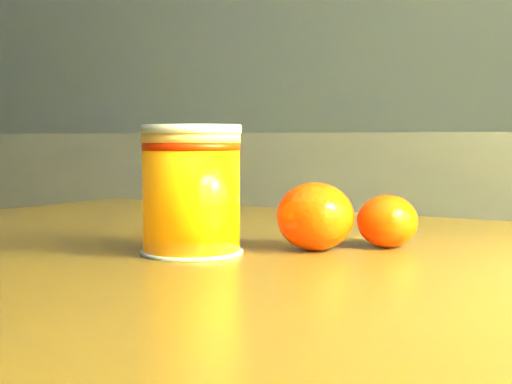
% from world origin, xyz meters
% --- Properties ---
extents(kitchen_counter, '(3.15, 0.60, 0.90)m').
position_xyz_m(kitchen_counter, '(0.00, 1.45, 0.45)').
color(kitchen_counter, '#4B4C50').
rests_on(kitchen_counter, ground).
extents(table, '(1.15, 0.88, 0.79)m').
position_xyz_m(table, '(0.75, 0.31, 0.69)').
color(table, brown).
rests_on(table, ground).
extents(juice_glass, '(0.09, 0.09, 0.11)m').
position_xyz_m(juice_glass, '(0.70, 0.28, 0.84)').
color(juice_glass, orange).
rests_on(juice_glass, table).
extents(orange_front, '(0.09, 0.09, 0.06)m').
position_xyz_m(orange_front, '(0.79, 0.34, 0.82)').
color(orange_front, '#FF4105').
rests_on(orange_front, table).
extents(orange_back, '(0.07, 0.07, 0.05)m').
position_xyz_m(orange_back, '(0.85, 0.38, 0.81)').
color(orange_back, '#FF4105').
rests_on(orange_back, table).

